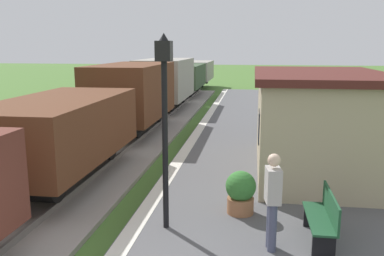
{
  "coord_description": "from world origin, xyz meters",
  "views": [
    {
      "loc": [
        2.62,
        -3.6,
        3.72
      ],
      "look_at": [
        0.86,
        8.19,
        1.34
      ],
      "focal_mm": 38.54,
      "sensor_mm": 36.0,
      "label": 1
    }
  ],
  "objects_px": {
    "freight_train": "(152,91)",
    "station_hut": "(317,121)",
    "potted_planter": "(241,192)",
    "bench_near_hut": "(323,217)",
    "lamp_post_near": "(164,97)",
    "bench_down_platform": "(284,120)",
    "person_waiting": "(273,198)"
  },
  "relations": [
    {
      "from": "bench_near_hut",
      "to": "lamp_post_near",
      "type": "distance_m",
      "value": 3.58
    },
    {
      "from": "station_hut",
      "to": "freight_train",
      "type": "bearing_deg",
      "value": 129.41
    },
    {
      "from": "freight_train",
      "to": "station_hut",
      "type": "height_order",
      "value": "station_hut"
    },
    {
      "from": "freight_train",
      "to": "bench_down_platform",
      "type": "relative_size",
      "value": 26.13
    },
    {
      "from": "person_waiting",
      "to": "potted_planter",
      "type": "height_order",
      "value": "person_waiting"
    },
    {
      "from": "bench_down_platform",
      "to": "potted_planter",
      "type": "height_order",
      "value": "potted_planter"
    },
    {
      "from": "station_hut",
      "to": "lamp_post_near",
      "type": "xyz_separation_m",
      "value": [
        -3.39,
        -4.33,
        1.15
      ]
    },
    {
      "from": "bench_down_platform",
      "to": "potted_planter",
      "type": "relative_size",
      "value": 1.64
    },
    {
      "from": "bench_down_platform",
      "to": "lamp_post_near",
      "type": "distance_m",
      "value": 10.45
    },
    {
      "from": "potted_planter",
      "to": "bench_down_platform",
      "type": "bearing_deg",
      "value": 80.41
    },
    {
      "from": "person_waiting",
      "to": "lamp_post_near",
      "type": "height_order",
      "value": "lamp_post_near"
    },
    {
      "from": "station_hut",
      "to": "bench_down_platform",
      "type": "xyz_separation_m",
      "value": [
        -0.48,
        5.49,
        -0.93
      ]
    },
    {
      "from": "potted_planter",
      "to": "freight_train",
      "type": "bearing_deg",
      "value": 112.39
    },
    {
      "from": "bench_near_hut",
      "to": "lamp_post_near",
      "type": "xyz_separation_m",
      "value": [
        -2.91,
        0.16,
        2.08
      ]
    },
    {
      "from": "potted_planter",
      "to": "person_waiting",
      "type": "bearing_deg",
      "value": -68.93
    },
    {
      "from": "bench_near_hut",
      "to": "potted_planter",
      "type": "xyz_separation_m",
      "value": [
        -1.51,
        1.07,
        0.0
      ]
    },
    {
      "from": "person_waiting",
      "to": "potted_planter",
      "type": "xyz_separation_m",
      "value": [
        -0.58,
        1.5,
        -0.46
      ]
    },
    {
      "from": "station_hut",
      "to": "lamp_post_near",
      "type": "distance_m",
      "value": 5.62
    },
    {
      "from": "station_hut",
      "to": "bench_near_hut",
      "type": "height_order",
      "value": "station_hut"
    },
    {
      "from": "bench_near_hut",
      "to": "bench_down_platform",
      "type": "bearing_deg",
      "value": 90.0
    },
    {
      "from": "station_hut",
      "to": "potted_planter",
      "type": "height_order",
      "value": "station_hut"
    },
    {
      "from": "bench_near_hut",
      "to": "lamp_post_near",
      "type": "height_order",
      "value": "lamp_post_near"
    },
    {
      "from": "station_hut",
      "to": "potted_planter",
      "type": "xyz_separation_m",
      "value": [
        -1.98,
        -3.42,
        -0.93
      ]
    },
    {
      "from": "bench_down_platform",
      "to": "station_hut",
      "type": "bearing_deg",
      "value": -85.06
    },
    {
      "from": "bench_down_platform",
      "to": "person_waiting",
      "type": "relative_size",
      "value": 0.88
    },
    {
      "from": "freight_train",
      "to": "bench_down_platform",
      "type": "bearing_deg",
      "value": -23.73
    },
    {
      "from": "bench_down_platform",
      "to": "lamp_post_near",
      "type": "xyz_separation_m",
      "value": [
        -2.91,
        -9.82,
        2.08
      ]
    },
    {
      "from": "freight_train",
      "to": "person_waiting",
      "type": "relative_size",
      "value": 22.92
    },
    {
      "from": "bench_near_hut",
      "to": "potted_planter",
      "type": "relative_size",
      "value": 1.64
    },
    {
      "from": "potted_planter",
      "to": "bench_near_hut",
      "type": "bearing_deg",
      "value": -35.5
    },
    {
      "from": "freight_train",
      "to": "station_hut",
      "type": "bearing_deg",
      "value": -50.59
    },
    {
      "from": "freight_train",
      "to": "lamp_post_near",
      "type": "height_order",
      "value": "lamp_post_near"
    }
  ]
}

